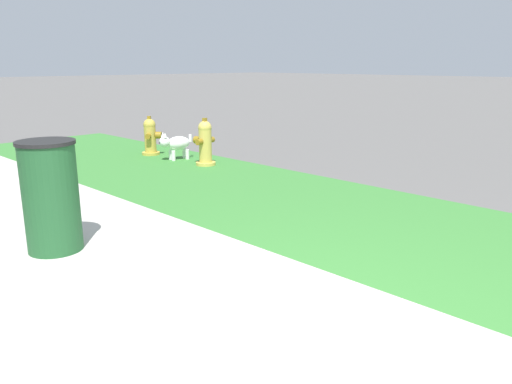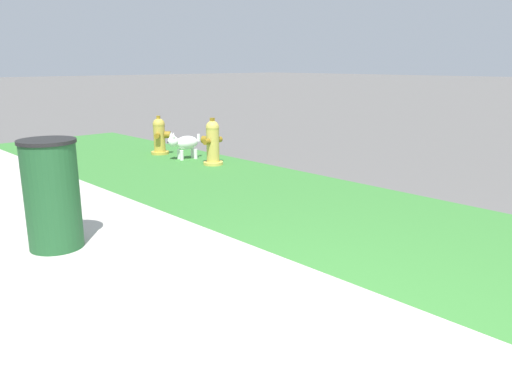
{
  "view_description": "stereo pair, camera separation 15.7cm",
  "coord_description": "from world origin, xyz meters",
  "px_view_note": "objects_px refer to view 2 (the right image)",
  "views": [
    {
      "loc": [
        1.48,
        -1.72,
        1.55
      ],
      "look_at": [
        -1.64,
        1.42,
        0.4
      ],
      "focal_mm": 35.0,
      "sensor_mm": 36.0,
      "label": 1
    },
    {
      "loc": [
        1.59,
        -1.61,
        1.55
      ],
      "look_at": [
        -1.64,
        1.42,
        0.4
      ],
      "focal_mm": 35.0,
      "sensor_mm": 36.0,
      "label": 2
    }
  ],
  "objects_px": {
    "small_white_dog": "(184,143)",
    "trash_bin": "(52,195)",
    "fire_hydrant_at_driveway": "(212,143)",
    "fire_hydrant_near_corner": "(160,136)"
  },
  "relations": [
    {
      "from": "fire_hydrant_at_driveway",
      "to": "small_white_dog",
      "type": "distance_m",
      "value": 0.68
    },
    {
      "from": "fire_hydrant_at_driveway",
      "to": "small_white_dog",
      "type": "relative_size",
      "value": 1.3
    },
    {
      "from": "small_white_dog",
      "to": "trash_bin",
      "type": "xyz_separation_m",
      "value": [
        2.62,
        -3.18,
        0.2
      ]
    },
    {
      "from": "fire_hydrant_near_corner",
      "to": "trash_bin",
      "type": "height_order",
      "value": "trash_bin"
    },
    {
      "from": "fire_hydrant_near_corner",
      "to": "small_white_dog",
      "type": "distance_m",
      "value": 0.7
    },
    {
      "from": "small_white_dog",
      "to": "trash_bin",
      "type": "bearing_deg",
      "value": 52.39
    },
    {
      "from": "fire_hydrant_near_corner",
      "to": "small_white_dog",
      "type": "relative_size",
      "value": 1.19
    },
    {
      "from": "fire_hydrant_near_corner",
      "to": "trash_bin",
      "type": "distance_m",
      "value": 4.58
    },
    {
      "from": "fire_hydrant_near_corner",
      "to": "fire_hydrant_at_driveway",
      "type": "bearing_deg",
      "value": 49.89
    },
    {
      "from": "fire_hydrant_near_corner",
      "to": "trash_bin",
      "type": "bearing_deg",
      "value": 2.67
    }
  ]
}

